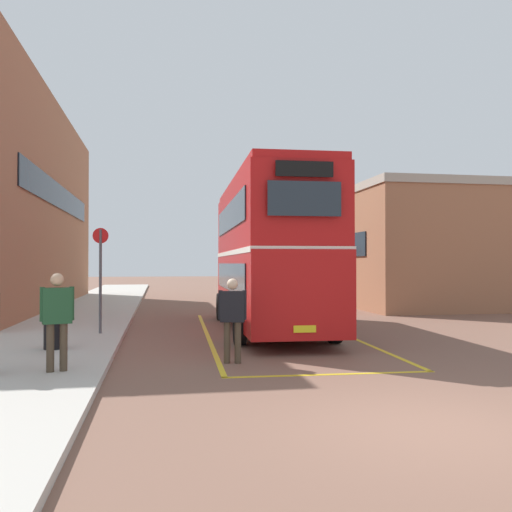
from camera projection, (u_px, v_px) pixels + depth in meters
The scene contains 10 objects.
ground_plane at pixel (251, 318), 21.20m from camera, with size 135.60×135.60×0.00m, color brown.
sidewalk_left at pixel (85, 313), 22.43m from camera, with size 4.00×57.60×0.14m, color #B2ADA3.
depot_building_right at pixel (390, 250), 31.18m from camera, with size 8.10×17.27×5.80m.
double_decker_bus at pixel (268, 251), 17.49m from camera, with size 3.06×10.36×4.75m.
single_deck_bus at pixel (271, 271), 35.84m from camera, with size 2.99×8.98×3.02m.
pedestrian_boarding at pixel (232, 314), 11.59m from camera, with size 0.59×0.31×1.80m.
pedestrian_waiting_near at pixel (57, 314), 10.00m from camera, with size 0.58×0.35×1.80m.
litter_bin at pixel (53, 329), 12.61m from camera, with size 0.45×0.45×0.92m.
bus_stop_sign at pixel (100, 270), 15.47m from camera, with size 0.43×0.14×2.99m.
bay_marking_yellow at pixel (280, 337), 15.56m from camera, with size 4.59×12.42×0.01m.
Camera 1 is at (-3.51, -6.54, 2.12)m, focal length 38.29 mm.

